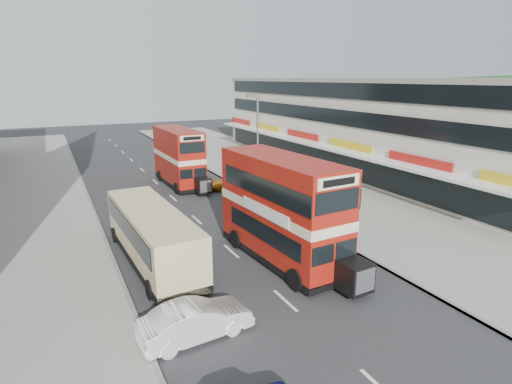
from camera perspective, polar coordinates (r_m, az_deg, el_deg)
ground at (r=17.51m, az=7.41°, el=-17.26°), size 160.00×160.00×0.00m
road_surface at (r=34.54m, az=-11.15°, el=-0.79°), size 12.00×90.00×0.01m
pavement_right at (r=39.21m, az=5.98°, el=1.44°), size 12.00×90.00×0.15m
pavement_left at (r=33.68m, az=-31.24°, el=-3.07°), size 12.00×90.00×0.15m
kerb_left at (r=33.57m, az=-21.24°, el=-1.91°), size 0.20×90.00×0.16m
kerb_right at (r=36.49m, az=-1.90°, el=0.47°), size 0.20×90.00×0.16m
commercial_row at (r=44.64m, az=13.54°, el=8.81°), size 9.90×46.20×9.30m
street_lamp at (r=33.97m, az=0.09°, el=7.48°), size 1.00×0.20×8.12m
bus_main at (r=21.71m, az=3.60°, el=-2.37°), size 3.32×9.77×5.34m
bus_second at (r=38.09m, az=-10.37°, el=4.68°), size 2.62×8.84×4.85m
coach at (r=22.56m, az=-13.83°, el=-5.50°), size 3.01×10.05×2.64m
car_left_front at (r=16.41m, az=-8.17°, el=-16.80°), size 4.40×1.90×1.41m
car_right_a at (r=32.32m, az=0.24°, el=-0.28°), size 5.06×2.17×1.45m
car_right_b at (r=36.73m, az=-3.47°, el=1.30°), size 3.94×1.85×1.09m
pedestrian_near at (r=33.37m, az=4.57°, el=0.88°), size 0.86×0.75×1.95m
pedestrian_far at (r=45.69m, az=-3.43°, el=4.71°), size 1.12×0.90×1.79m
cyclist at (r=35.72m, az=-3.42°, el=1.17°), size 0.63×1.58×2.04m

